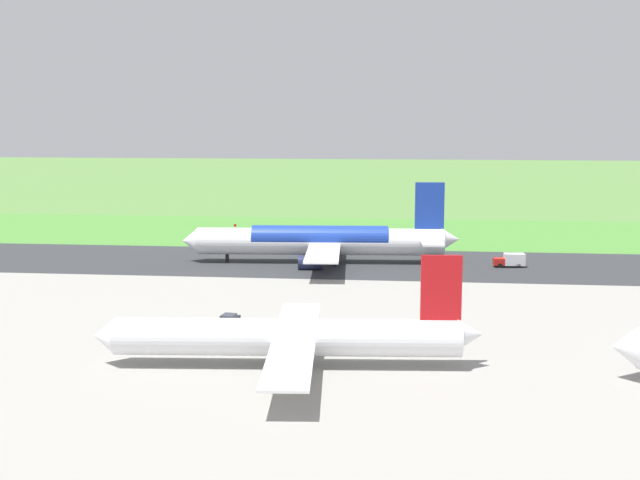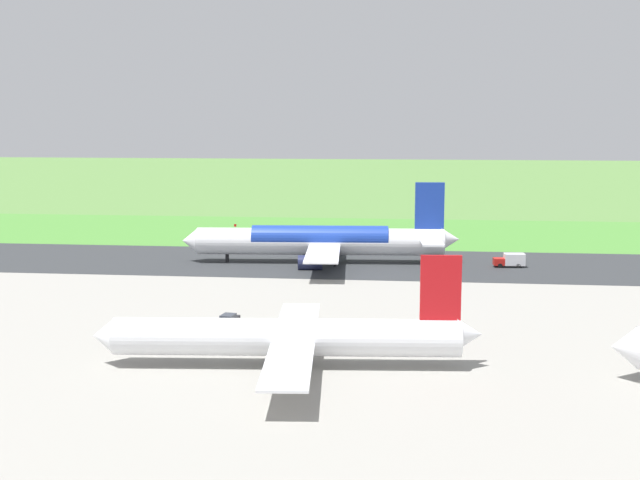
% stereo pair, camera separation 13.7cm
% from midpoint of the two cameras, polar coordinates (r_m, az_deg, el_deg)
% --- Properties ---
extents(ground_plane, '(800.00, 800.00, 0.00)m').
position_cam_midpoint_polar(ground_plane, '(163.00, -2.15, -1.53)').
color(ground_plane, '#547F3D').
extents(runway_asphalt, '(600.00, 33.76, 0.06)m').
position_cam_midpoint_polar(runway_asphalt, '(162.99, -2.15, -1.52)').
color(runway_asphalt, '#2D3033').
rests_on(runway_asphalt, ground).
extents(apron_concrete, '(440.00, 110.00, 0.05)m').
position_cam_midpoint_polar(apron_concrete, '(94.91, -8.55, -8.94)').
color(apron_concrete, gray).
rests_on(apron_concrete, ground).
extents(grass_verge_foreground, '(600.00, 80.00, 0.04)m').
position_cam_midpoint_polar(grass_verge_foreground, '(194.20, -0.77, 0.10)').
color(grass_verge_foreground, '#478534').
rests_on(grass_verge_foreground, ground).
extents(airliner_main, '(54.14, 44.31, 15.88)m').
position_cam_midpoint_polar(airliner_main, '(161.51, 0.11, -0.05)').
color(airliner_main, white).
rests_on(airliner_main, ground).
extents(airliner_parked_mid, '(44.50, 36.44, 12.98)m').
position_cam_midpoint_polar(airliner_parked_mid, '(95.00, -2.17, -6.62)').
color(airliner_parked_mid, white).
rests_on(airliner_parked_mid, ground).
extents(service_truck_baggage, '(5.94, 2.65, 2.65)m').
position_cam_midpoint_polar(service_truck_baggage, '(161.20, 12.91, -1.35)').
color(service_truck_baggage, '#B21914').
rests_on(service_truck_baggage, ground).
extents(service_car_followme, '(2.44, 4.43, 1.62)m').
position_cam_midpoint_polar(service_car_followme, '(114.37, -6.30, -5.46)').
color(service_car_followme, black).
rests_on(service_car_followme, ground).
extents(no_stopping_sign, '(0.60, 0.10, 2.95)m').
position_cam_midpoint_polar(no_stopping_sign, '(198.70, -5.86, 0.74)').
color(no_stopping_sign, slate).
rests_on(no_stopping_sign, ground).
extents(traffic_cone_orange, '(0.40, 0.40, 0.55)m').
position_cam_midpoint_polar(traffic_cone_orange, '(201.73, -6.88, 0.42)').
color(traffic_cone_orange, orange).
rests_on(traffic_cone_orange, ground).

